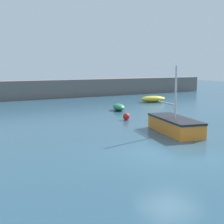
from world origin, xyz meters
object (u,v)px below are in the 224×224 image
Objects in this scene: fishing_dinghy_green at (119,107)px; rowboat_blue_near at (153,99)px; mooring_buoy_red at (126,117)px; sailboat_twin_hulled at (175,125)px.

fishing_dinghy_green is 0.71× the size of rowboat_blue_near.
mooring_buoy_red is at bearing -123.22° from rowboat_blue_near.
mooring_buoy_red is (-9.17, -8.55, -0.09)m from rowboat_blue_near.
sailboat_twin_hulled is at bearing -109.55° from rowboat_blue_near.
sailboat_twin_hulled reaches higher than mooring_buoy_red.
fishing_dinghy_green is at bearing -137.14° from rowboat_blue_near.
rowboat_blue_near is 6.10× the size of mooring_buoy_red.
fishing_dinghy_green is 10.30m from sailboat_twin_hulled.
rowboat_blue_near reaches higher than fishing_dinghy_green.
fishing_dinghy_green reaches higher than mooring_buoy_red.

